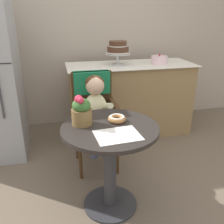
# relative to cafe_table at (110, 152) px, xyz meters

# --- Properties ---
(ground_plane) EXTENTS (8.00, 8.00, 0.00)m
(ground_plane) POSITION_rel_cafe_table_xyz_m (0.00, 0.00, -0.51)
(ground_plane) COLOR #6B5B4C
(back_wall) EXTENTS (4.80, 0.10, 2.70)m
(back_wall) POSITION_rel_cafe_table_xyz_m (0.00, 1.85, 0.84)
(back_wall) COLOR #B2A393
(back_wall) RESTS_ON ground
(cafe_table) EXTENTS (0.72, 0.72, 0.72)m
(cafe_table) POSITION_rel_cafe_table_xyz_m (0.00, 0.00, 0.00)
(cafe_table) COLOR #282321
(cafe_table) RESTS_ON ground
(wicker_chair) EXTENTS (0.42, 0.45, 0.95)m
(wicker_chair) POSITION_rel_cafe_table_xyz_m (-0.01, 0.69, 0.13)
(wicker_chair) COLOR #472D19
(wicker_chair) RESTS_ON ground
(seated_child) EXTENTS (0.27, 0.32, 0.73)m
(seated_child) POSITION_rel_cafe_table_xyz_m (-0.01, 0.54, 0.17)
(seated_child) COLOR beige
(seated_child) RESTS_ON ground
(paper_napkin) EXTENTS (0.32, 0.25, 0.00)m
(paper_napkin) POSITION_rel_cafe_table_xyz_m (0.02, -0.15, 0.21)
(paper_napkin) COLOR white
(paper_napkin) RESTS_ON cafe_table
(donut_front) EXTENTS (0.14, 0.14, 0.04)m
(donut_front) POSITION_rel_cafe_table_xyz_m (0.07, 0.08, 0.24)
(donut_front) COLOR #AD7542
(donut_front) RESTS_ON cafe_table
(flower_vase) EXTENTS (0.15, 0.15, 0.23)m
(flower_vase) POSITION_rel_cafe_table_xyz_m (-0.19, 0.08, 0.32)
(flower_vase) COLOR brown
(flower_vase) RESTS_ON cafe_table
(display_counter) EXTENTS (1.56, 0.62, 0.90)m
(display_counter) POSITION_rel_cafe_table_xyz_m (0.55, 1.30, -0.05)
(display_counter) COLOR #93754C
(display_counter) RESTS_ON ground
(tiered_cake_stand) EXTENTS (0.30, 0.30, 0.28)m
(tiered_cake_stand) POSITION_rel_cafe_table_xyz_m (0.38, 1.30, 0.58)
(tiered_cake_stand) COLOR silver
(tiered_cake_stand) RESTS_ON display_counter
(round_layer_cake) EXTENTS (0.20, 0.20, 0.12)m
(round_layer_cake) POSITION_rel_cafe_table_xyz_m (0.89, 1.25, 0.44)
(round_layer_cake) COLOR silver
(round_layer_cake) RESTS_ON display_counter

